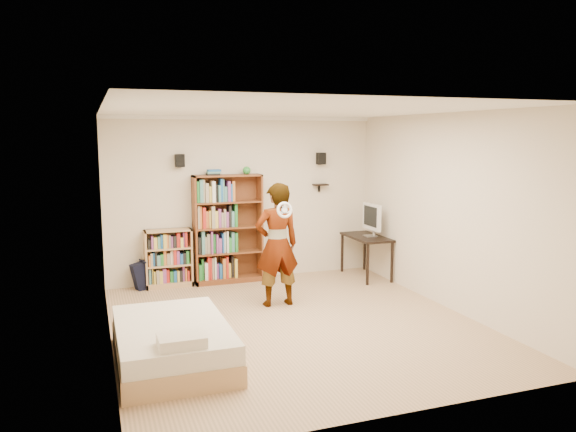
% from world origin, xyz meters
% --- Properties ---
extents(ground, '(4.50, 5.00, 0.01)m').
position_xyz_m(ground, '(0.00, 0.00, 0.00)').
color(ground, tan).
rests_on(ground, ground).
extents(room_shell, '(4.52, 5.02, 2.71)m').
position_xyz_m(room_shell, '(0.00, 0.00, 1.76)').
color(room_shell, beige).
rests_on(room_shell, ground).
extents(crown_molding, '(4.50, 5.00, 0.06)m').
position_xyz_m(crown_molding, '(0.00, 0.00, 2.67)').
color(crown_molding, white).
rests_on(crown_molding, room_shell).
extents(speaker_left, '(0.14, 0.12, 0.20)m').
position_xyz_m(speaker_left, '(-1.05, 2.40, 2.00)').
color(speaker_left, black).
rests_on(speaker_left, room_shell).
extents(speaker_right, '(0.14, 0.12, 0.20)m').
position_xyz_m(speaker_right, '(1.35, 2.40, 2.00)').
color(speaker_right, black).
rests_on(speaker_right, room_shell).
extents(wall_shelf, '(0.25, 0.16, 0.02)m').
position_xyz_m(wall_shelf, '(1.35, 2.41, 1.55)').
color(wall_shelf, black).
rests_on(wall_shelf, room_shell).
extents(tall_bookshelf, '(1.11, 0.32, 1.76)m').
position_xyz_m(tall_bookshelf, '(-0.31, 2.34, 0.88)').
color(tall_bookshelf, brown).
rests_on(tall_bookshelf, ground).
extents(low_bookshelf, '(0.74, 0.28, 0.92)m').
position_xyz_m(low_bookshelf, '(-1.28, 2.36, 0.46)').
color(low_bookshelf, tan).
rests_on(low_bookshelf, ground).
extents(computer_desk, '(0.52, 1.04, 0.71)m').
position_xyz_m(computer_desk, '(1.97, 1.87, 0.35)').
color(computer_desk, black).
rests_on(computer_desk, ground).
extents(imac, '(0.19, 0.56, 0.55)m').
position_xyz_m(imac, '(2.02, 1.82, 0.98)').
color(imac, silver).
rests_on(imac, computer_desk).
extents(daybed, '(1.16, 1.78, 0.53)m').
position_xyz_m(daybed, '(-1.65, -0.69, 0.26)').
color(daybed, silver).
rests_on(daybed, ground).
extents(person, '(0.65, 0.44, 1.74)m').
position_xyz_m(person, '(0.04, 0.86, 0.87)').
color(person, black).
rests_on(person, ground).
extents(wii_wheel, '(0.22, 0.08, 0.23)m').
position_xyz_m(wii_wheel, '(0.04, 0.54, 1.40)').
color(wii_wheel, silver).
rests_on(wii_wheel, person).
extents(navy_bag, '(0.38, 0.30, 0.45)m').
position_xyz_m(navy_bag, '(-1.68, 2.34, 0.23)').
color(navy_bag, black).
rests_on(navy_bag, ground).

